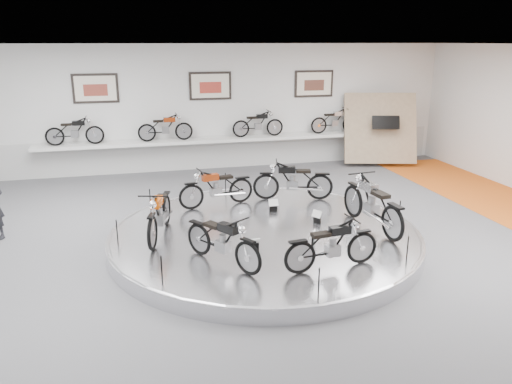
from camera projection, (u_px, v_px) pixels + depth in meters
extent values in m
plane|color=#4D4D4F|center=(268.00, 249.00, 10.18)|extent=(16.00, 16.00, 0.00)
plane|color=white|center=(270.00, 45.00, 9.01)|extent=(16.00, 16.00, 0.00)
plane|color=silver|center=(211.00, 108.00, 16.09)|extent=(16.00, 0.00, 16.00)
cube|color=#BCBCBA|center=(212.00, 152.00, 16.49)|extent=(15.68, 0.04, 1.10)
cylinder|color=silver|center=(265.00, 237.00, 10.41)|extent=(6.40, 6.40, 0.30)
torus|color=#B2B2BA|center=(265.00, 231.00, 10.38)|extent=(6.40, 6.40, 0.10)
cube|color=silver|center=(213.00, 140.00, 16.10)|extent=(11.00, 0.55, 0.10)
cube|color=silver|center=(95.00, 88.00, 15.03)|extent=(1.35, 0.06, 0.88)
cube|color=silver|center=(210.00, 86.00, 15.85)|extent=(1.35, 0.06, 0.88)
cube|color=silver|center=(314.00, 84.00, 16.67)|extent=(1.35, 0.06, 0.88)
cube|color=#9D886A|center=(380.00, 128.00, 16.79)|extent=(2.56, 1.52, 2.30)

